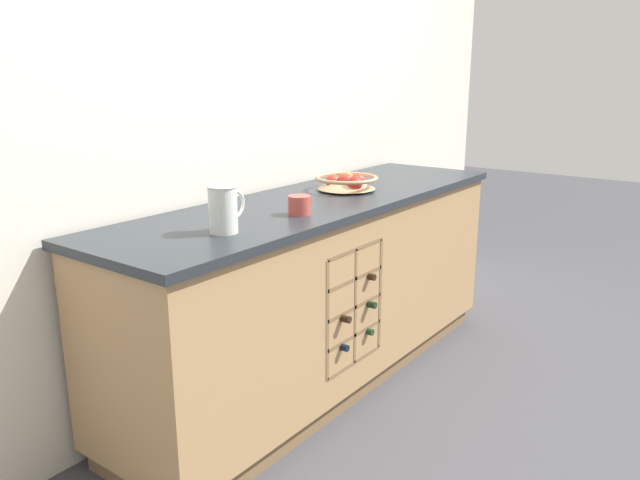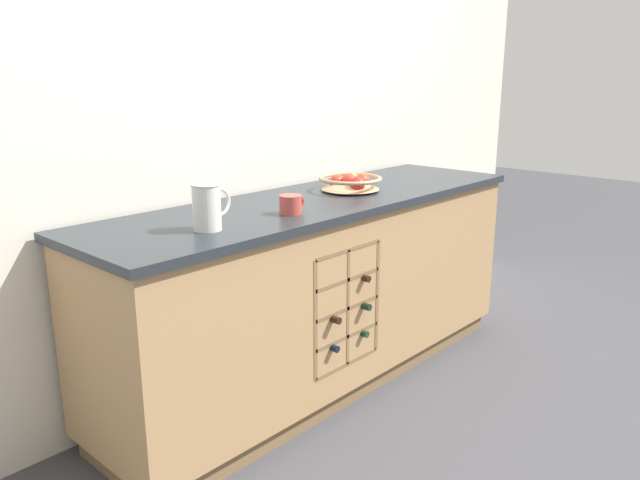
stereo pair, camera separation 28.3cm
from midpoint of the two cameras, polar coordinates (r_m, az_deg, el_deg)
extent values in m
plane|color=#424247|center=(3.09, -2.69, -12.59)|extent=(14.00, 14.00, 0.00)
cube|color=silver|center=(2.99, -8.54, 11.87)|extent=(4.64, 0.06, 2.55)
cube|color=brown|center=(3.07, -2.70, -11.85)|extent=(2.18, 0.53, 0.09)
cube|color=tan|center=(2.90, -2.80, -4.28)|extent=(2.24, 0.59, 0.77)
cube|color=#23282D|center=(2.79, -2.91, 3.50)|extent=(2.28, 0.63, 0.03)
cube|color=brown|center=(2.67, -1.59, -5.75)|extent=(0.40, 0.01, 0.51)
cube|color=brown|center=(2.50, -3.49, -7.30)|extent=(0.02, 0.10, 0.51)
cube|color=brown|center=(2.79, 1.79, -4.81)|extent=(0.02, 0.10, 0.51)
cube|color=brown|center=(2.75, -0.68, -10.94)|extent=(0.40, 0.10, 0.02)
cube|color=brown|center=(2.69, -0.69, -8.51)|extent=(0.40, 0.10, 0.02)
cube|color=brown|center=(2.64, -0.70, -6.00)|extent=(0.40, 0.10, 0.02)
cube|color=brown|center=(2.60, -0.71, -3.39)|extent=(0.40, 0.10, 0.02)
cube|color=brown|center=(2.56, -0.71, -0.70)|extent=(0.40, 0.10, 0.02)
cube|color=brown|center=(2.64, -0.70, -6.00)|extent=(0.02, 0.10, 0.51)
cylinder|color=black|center=(2.69, -3.88, -8.93)|extent=(0.08, 0.20, 0.08)
cylinder|color=black|center=(2.61, -1.40, -9.73)|extent=(0.03, 0.09, 0.03)
cylinder|color=#19381E|center=(2.83, -1.16, -7.65)|extent=(0.08, 0.19, 0.08)
cylinder|color=#19381E|center=(2.75, 1.15, -8.32)|extent=(0.03, 0.08, 0.03)
cylinder|color=black|center=(2.63, -3.71, -6.47)|extent=(0.08, 0.20, 0.08)
cylinder|color=black|center=(2.55, -1.25, -7.18)|extent=(0.03, 0.09, 0.03)
cylinder|color=black|center=(2.78, -1.06, -5.26)|extent=(0.08, 0.20, 0.08)
cylinder|color=black|center=(2.70, 1.33, -5.89)|extent=(0.03, 0.08, 0.03)
cylinder|color=black|center=(2.74, -1.21, -2.77)|extent=(0.08, 0.20, 0.08)
cylinder|color=black|center=(2.66, 1.22, -3.33)|extent=(0.03, 0.09, 0.03)
cylinder|color=tan|center=(2.96, -0.31, 4.63)|extent=(0.13, 0.13, 0.01)
cone|color=tan|center=(2.95, -0.31, 5.28)|extent=(0.27, 0.27, 0.06)
torus|color=tan|center=(2.95, -0.31, 5.66)|extent=(0.30, 0.30, 0.02)
sphere|color=red|center=(2.94, -0.43, 5.36)|extent=(0.08, 0.08, 0.08)
sphere|color=red|center=(2.96, -1.57, 5.33)|extent=(0.07, 0.07, 0.07)
sphere|color=#7FA838|center=(3.01, -0.10, 5.49)|extent=(0.07, 0.07, 0.07)
sphere|color=red|center=(2.89, 0.40, 5.14)|extent=(0.07, 0.07, 0.07)
sphere|color=red|center=(2.96, 0.73, 5.39)|extent=(0.07, 0.07, 0.07)
cylinder|color=silver|center=(2.21, -12.53, 2.72)|extent=(0.10, 0.10, 0.17)
torus|color=silver|center=(2.19, -12.65, 4.76)|extent=(0.11, 0.11, 0.01)
torus|color=silver|center=(2.24, -11.52, 3.17)|extent=(0.11, 0.01, 0.11)
cylinder|color=#B7473D|center=(2.45, -5.23, 3.15)|extent=(0.09, 0.09, 0.08)
torus|color=#B7473D|center=(2.49, -4.51, 3.37)|extent=(0.06, 0.01, 0.06)
camera|label=1|loc=(0.14, -92.86, -0.77)|focal=35.00mm
camera|label=2|loc=(0.14, 87.14, 0.77)|focal=35.00mm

